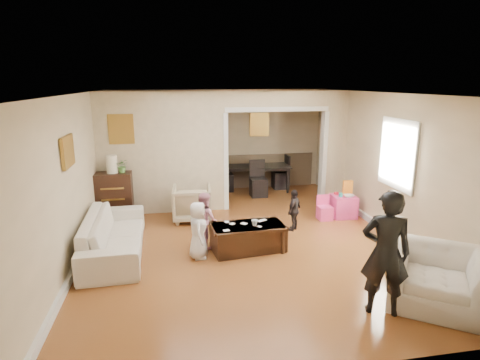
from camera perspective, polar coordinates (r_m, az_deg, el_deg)
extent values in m
plane|color=#974F27|center=(7.30, 0.28, -8.40)|extent=(7.00, 7.00, 0.00)
cube|color=beige|center=(8.56, -11.04, 3.80)|extent=(2.75, 0.18, 2.60)
cube|color=beige|center=(9.33, 13.39, 4.51)|extent=(0.55, 0.18, 2.60)
cube|color=beige|center=(8.75, 5.35, 11.64)|extent=(2.22, 0.18, 0.35)
cube|color=white|center=(7.48, 21.96, 3.51)|extent=(0.03, 0.95, 1.10)
cube|color=brown|center=(8.44, -16.88, 7.09)|extent=(0.45, 0.03, 0.55)
cube|color=brown|center=(6.29, -23.74, 3.81)|extent=(0.03, 0.55, 0.40)
cube|color=brown|center=(10.39, 2.84, 8.05)|extent=(0.45, 0.03, 0.55)
imported|color=silver|center=(6.89, -17.81, -7.53)|extent=(0.96, 2.31, 0.67)
imported|color=tan|center=(8.16, -6.98, -3.36)|extent=(0.82, 0.84, 0.72)
imported|color=silver|center=(5.72, 26.54, -12.59)|extent=(1.50, 1.47, 0.74)
cube|color=black|center=(8.46, -17.77, -2.32)|extent=(0.73, 0.41, 1.00)
cylinder|color=#FFF4CF|center=(8.30, -18.12, 2.19)|extent=(0.22, 0.22, 0.36)
imported|color=#487634|center=(8.28, -16.73, 1.99)|extent=(0.25, 0.22, 0.28)
cube|color=#341F10|center=(6.72, 1.17, -8.34)|extent=(1.27, 0.75, 0.45)
imported|color=silver|center=(6.60, 2.13, -6.22)|extent=(0.12, 0.12, 0.10)
cube|color=#E43C8C|center=(8.61, 14.77, -3.69)|extent=(0.51, 0.51, 0.46)
cube|color=yellow|center=(8.64, 15.37, -1.04)|extent=(0.20, 0.08, 0.30)
cylinder|color=#24B4A7|center=(8.45, 14.40, -2.10)|extent=(0.08, 0.08, 0.08)
cube|color=red|center=(8.60, 13.81, -1.89)|extent=(0.09, 0.08, 0.05)
imported|color=white|center=(8.46, 15.52, -2.26)|extent=(0.22, 0.22, 0.05)
imported|color=black|center=(10.39, 1.91, 0.42)|extent=(2.02, 1.28, 0.67)
imported|color=black|center=(5.10, 20.39, -9.92)|extent=(0.68, 0.57, 1.58)
imported|color=white|center=(6.39, -6.10, -7.28)|extent=(0.32, 0.47, 0.94)
imported|color=#CB7F95|center=(6.82, -5.13, -5.75)|extent=(0.54, 0.59, 0.97)
imported|color=black|center=(7.60, 7.87, -4.36)|extent=(0.47, 0.48, 0.81)
cube|color=white|center=(6.70, 0.57, -6.35)|extent=(0.13, 0.13, 0.00)
cube|color=white|center=(6.69, -1.14, -6.37)|extent=(0.12, 0.11, 0.00)
cube|color=white|center=(6.82, 2.89, -5.98)|extent=(0.10, 0.10, 0.00)
cube|color=white|center=(6.88, 3.42, -5.81)|extent=(0.12, 0.11, 0.00)
cube|color=white|center=(6.78, -1.94, -6.08)|extent=(0.08, 0.10, 0.00)
cube|color=white|center=(6.57, 2.85, -6.77)|extent=(0.09, 0.10, 0.00)
cube|color=white|center=(6.40, -1.98, -7.33)|extent=(0.12, 0.10, 0.00)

